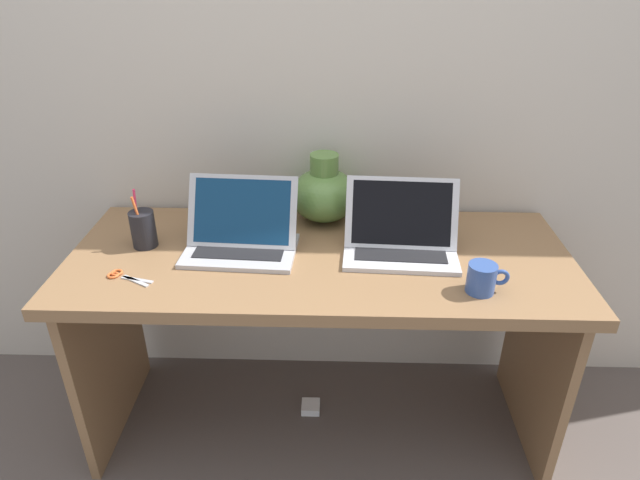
{
  "coord_description": "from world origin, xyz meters",
  "views": [
    {
      "loc": [
        0.05,
        -1.49,
        1.59
      ],
      "look_at": [
        0.0,
        0.0,
        0.78
      ],
      "focal_mm": 30.69,
      "sensor_mm": 36.0,
      "label": 1
    }
  ],
  "objects_px": {
    "green_vase": "(324,193)",
    "pen_cup": "(143,229)",
    "coffee_mug": "(482,278)",
    "power_brick": "(311,407)",
    "laptop_right": "(401,234)",
    "scissors": "(123,276)",
    "laptop_left": "(241,232)"
  },
  "relations": [
    {
      "from": "green_vase",
      "to": "pen_cup",
      "type": "relative_size",
      "value": 1.24
    },
    {
      "from": "coffee_mug",
      "to": "power_brick",
      "type": "relative_size",
      "value": 1.67
    },
    {
      "from": "laptop_right",
      "to": "green_vase",
      "type": "height_order",
      "value": "green_vase"
    },
    {
      "from": "scissors",
      "to": "power_brick",
      "type": "xyz_separation_m",
      "value": [
        0.53,
        0.21,
        -0.72
      ]
    },
    {
      "from": "laptop_left",
      "to": "coffee_mug",
      "type": "height_order",
      "value": "laptop_left"
    },
    {
      "from": "green_vase",
      "to": "pen_cup",
      "type": "xyz_separation_m",
      "value": [
        -0.57,
        -0.21,
        -0.04
      ]
    },
    {
      "from": "green_vase",
      "to": "coffee_mug",
      "type": "bearing_deg",
      "value": -44.85
    },
    {
      "from": "laptop_right",
      "to": "scissors",
      "type": "height_order",
      "value": "laptop_right"
    },
    {
      "from": "pen_cup",
      "to": "power_brick",
      "type": "height_order",
      "value": "pen_cup"
    },
    {
      "from": "laptop_left",
      "to": "green_vase",
      "type": "height_order",
      "value": "green_vase"
    },
    {
      "from": "laptop_left",
      "to": "laptop_right",
      "type": "distance_m",
      "value": 0.5
    },
    {
      "from": "coffee_mug",
      "to": "green_vase",
      "type": "bearing_deg",
      "value": 135.15
    },
    {
      "from": "coffee_mug",
      "to": "pen_cup",
      "type": "height_order",
      "value": "pen_cup"
    },
    {
      "from": "laptop_left",
      "to": "laptop_right",
      "type": "bearing_deg",
      "value": 0.16
    },
    {
      "from": "laptop_left",
      "to": "power_brick",
      "type": "bearing_deg",
      "value": 9.38
    },
    {
      "from": "coffee_mug",
      "to": "pen_cup",
      "type": "relative_size",
      "value": 0.61
    },
    {
      "from": "coffee_mug",
      "to": "laptop_right",
      "type": "bearing_deg",
      "value": 132.49
    },
    {
      "from": "laptop_right",
      "to": "power_brick",
      "type": "xyz_separation_m",
      "value": [
        -0.29,
        0.03,
        -0.78
      ]
    },
    {
      "from": "coffee_mug",
      "to": "pen_cup",
      "type": "bearing_deg",
      "value": 167.14
    },
    {
      "from": "pen_cup",
      "to": "scissors",
      "type": "xyz_separation_m",
      "value": [
        -0.01,
        -0.19,
        -0.06
      ]
    },
    {
      "from": "laptop_left",
      "to": "pen_cup",
      "type": "relative_size",
      "value": 1.86
    },
    {
      "from": "laptop_left",
      "to": "scissors",
      "type": "relative_size",
      "value": 2.47
    },
    {
      "from": "laptop_right",
      "to": "scissors",
      "type": "relative_size",
      "value": 2.5
    },
    {
      "from": "scissors",
      "to": "coffee_mug",
      "type": "bearing_deg",
      "value": -2.33
    },
    {
      "from": "laptop_right",
      "to": "green_vase",
      "type": "relative_size",
      "value": 1.51
    },
    {
      "from": "laptop_right",
      "to": "scissors",
      "type": "bearing_deg",
      "value": -167.61
    },
    {
      "from": "green_vase",
      "to": "coffee_mug",
      "type": "distance_m",
      "value": 0.64
    },
    {
      "from": "scissors",
      "to": "pen_cup",
      "type": "bearing_deg",
      "value": 87.37
    },
    {
      "from": "green_vase",
      "to": "scissors",
      "type": "xyz_separation_m",
      "value": [
        -0.58,
        -0.41,
        -0.09
      ]
    },
    {
      "from": "green_vase",
      "to": "laptop_right",
      "type": "bearing_deg",
      "value": -42.43
    },
    {
      "from": "pen_cup",
      "to": "scissors",
      "type": "height_order",
      "value": "pen_cup"
    },
    {
      "from": "coffee_mug",
      "to": "power_brick",
      "type": "xyz_separation_m",
      "value": [
        -0.49,
        0.26,
        -0.76
      ]
    }
  ]
}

